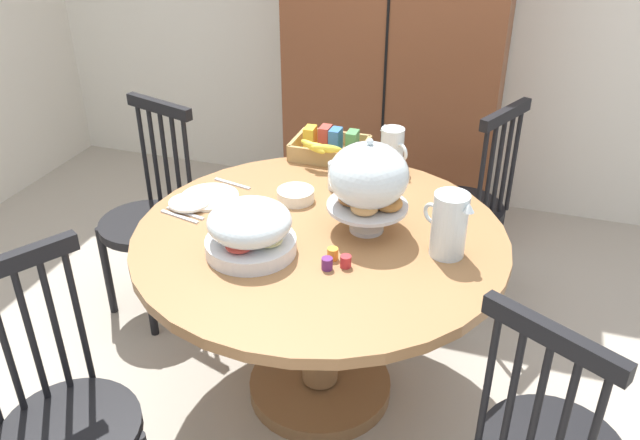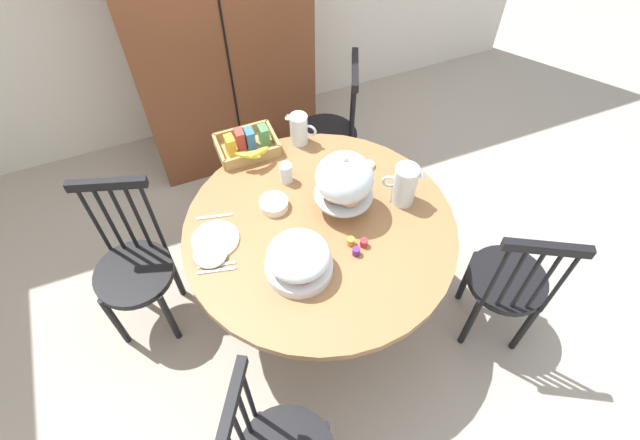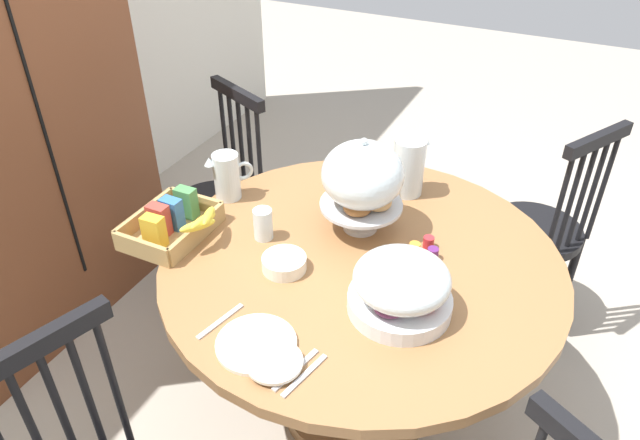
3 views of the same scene
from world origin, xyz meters
name	(u,v)px [view 2 (image 2 of 3)]	position (x,y,z in m)	size (l,w,h in m)	color
ground_plane	(326,296)	(0.00, 0.00, 0.00)	(10.00, 10.00, 0.00)	#A89E8E
wooden_armoire	(214,21)	(-0.12, 1.50, 0.98)	(1.18, 0.60, 1.96)	brown
dining_table	(320,250)	(-0.05, -0.03, 0.55)	(1.30, 1.30, 0.74)	olive
windsor_chair_near_window	(508,283)	(0.77, -0.51, 0.45)	(0.45, 0.45, 0.97)	black
windsor_chair_by_cabinet	(330,136)	(0.36, 0.83, 0.45)	(0.44, 0.44, 0.97)	black
windsor_chair_facing_door	(135,269)	(-0.95, 0.28, 0.45)	(0.42, 0.42, 0.97)	black
pastry_stand_with_dome	(344,180)	(0.10, 0.04, 0.94)	(0.28, 0.28, 0.34)	silver
fruit_platter_covered	(299,259)	(-0.23, -0.22, 0.83)	(0.30, 0.30, 0.18)	silver
orange_juice_pitcher	(404,186)	(0.38, -0.03, 0.84)	(0.18, 0.13, 0.22)	silver
milk_pitcher	(299,130)	(0.07, 0.56, 0.82)	(0.15, 0.14, 0.18)	silver
cereal_basket	(247,145)	(-0.21, 0.59, 0.79)	(0.32, 0.30, 0.12)	tan
china_plate_large	(215,239)	(-0.53, 0.08, 0.75)	(0.22, 0.22, 0.01)	white
china_plate_small	(210,254)	(-0.57, 0.00, 0.76)	(0.15, 0.15, 0.01)	white
cereal_bowl	(274,204)	(-0.21, 0.17, 0.76)	(0.14, 0.14, 0.04)	white
drinking_glass	(286,173)	(-0.10, 0.31, 0.80)	(0.06, 0.06, 0.11)	silver
butter_dish	(369,165)	(0.33, 0.24, 0.75)	(0.06, 0.06, 0.02)	beige
jam_jar_strawberry	(364,243)	(0.09, -0.20, 0.76)	(0.04, 0.04, 0.04)	#B7282D
jam_jar_apricot	(351,241)	(0.04, -0.17, 0.76)	(0.04, 0.04, 0.04)	orange
jam_jar_grape	(356,251)	(0.04, -0.23, 0.76)	(0.04, 0.04, 0.04)	#5B2366
table_knife	(217,265)	(-0.56, -0.06, 0.74)	(0.17, 0.01, 0.01)	silver
dinner_fork	(217,271)	(-0.57, -0.08, 0.74)	(0.17, 0.01, 0.01)	silver
soup_spoon	(215,217)	(-0.50, 0.22, 0.74)	(0.17, 0.01, 0.01)	silver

